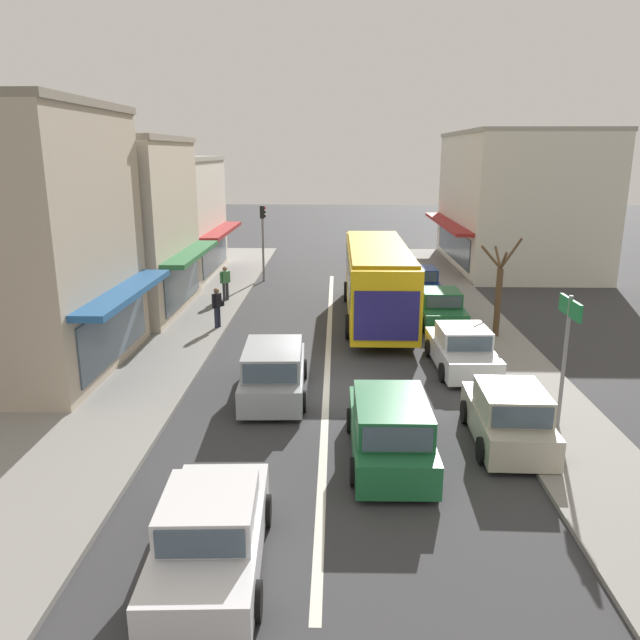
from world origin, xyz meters
The scene contains 21 objects.
ground_plane centered at (0.00, 0.00, 0.00)m, with size 140.00×140.00×0.00m, color #353538.
lane_centre_line centered at (0.00, 4.00, 0.00)m, with size 0.20×28.00×0.01m, color silver.
sidewalk_left centered at (-6.80, 6.00, 0.07)m, with size 5.20×44.00×0.14m, color gray.
kerb_right centered at (6.20, 6.00, 0.06)m, with size 2.80×44.00×0.12m, color gray.
shopfront_corner_near centered at (-10.18, 1.34, 4.27)m, with size 7.61×7.43×8.55m.
shopfront_mid_block centered at (-10.18, 9.23, 3.85)m, with size 8.23×7.62×7.70m.
shopfront_far_end centered at (-10.18, 17.55, 3.40)m, with size 7.93×8.58×6.81m.
building_right_far centered at (11.48, 21.81, 4.14)m, with size 8.68×13.29×8.29m.
city_bus centered at (2.02, 8.32, 1.88)m, with size 2.77×10.86×3.23m.
sedan_queue_far_back centered at (-1.84, -8.62, 0.66)m, with size 2.05×4.28×1.47m.
wagon_behind_bus_near centered at (-1.56, -0.57, 0.75)m, with size 2.07×4.56×1.58m.
wagon_queue_gap_filler centered at (1.57, -4.48, 0.75)m, with size 1.98×4.52×1.58m.
parked_hatchback_kerb_front centered at (4.55, -3.62, 0.71)m, with size 1.88×3.74×1.54m.
parked_sedan_kerb_second centered at (4.48, 1.95, 0.66)m, with size 2.01×4.26×1.47m.
parked_sedan_kerb_third centered at (4.64, 7.67, 0.66)m, with size 1.91×4.21×1.47m.
parked_sedan_kerb_rear centered at (4.47, 12.94, 0.66)m, with size 1.91×4.21×1.47m.
traffic_light_downstreet centered at (-3.82, 16.49, 2.85)m, with size 0.33×0.24×4.20m.
directional_road_sign centered at (6.10, -2.79, 2.68)m, with size 0.10×1.40×3.60m.
street_tree_right centered at (6.50, 5.53, 1.80)m, with size 1.55×1.71×3.94m.
pedestrian_with_handbag_near centered at (-4.53, 6.35, 1.07)m, with size 0.43×0.64×1.63m.
pedestrian_browsing_midblock centered at (-5.05, 11.19, 1.07)m, with size 0.44×0.42×1.63m.
Camera 1 is at (0.30, -17.96, 7.02)m, focal length 35.00 mm.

